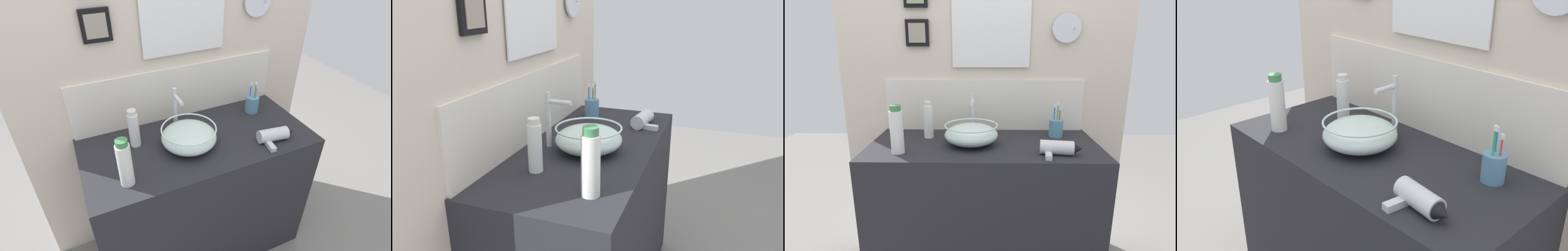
{
  "view_description": "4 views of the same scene",
  "coord_description": "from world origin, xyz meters",
  "views": [
    {
      "loc": [
        -0.56,
        -1.17,
        1.84
      ],
      "look_at": [
        -0.02,
        0.0,
        0.96
      ],
      "focal_mm": 28.0,
      "sensor_mm": 36.0,
      "label": 1
    },
    {
      "loc": [
        -1.49,
        -0.53,
        1.48
      ],
      "look_at": [
        -0.02,
        0.0,
        0.96
      ],
      "focal_mm": 35.0,
      "sensor_mm": 36.0,
      "label": 2
    },
    {
      "loc": [
        0.01,
        -1.57,
        1.38
      ],
      "look_at": [
        -0.02,
        0.0,
        0.96
      ],
      "focal_mm": 28.0,
      "sensor_mm": 36.0,
      "label": 3
    },
    {
      "loc": [
        1.06,
        -1.0,
        1.59
      ],
      "look_at": [
        -0.02,
        0.0,
        0.96
      ],
      "focal_mm": 40.0,
      "sensor_mm": 36.0,
      "label": 4
    }
  ],
  "objects": [
    {
      "name": "faucet",
      "position": [
        -0.07,
        0.15,
        1.0
      ],
      "size": [
        0.02,
        0.12,
        0.25
      ],
      "color": "silver",
      "rests_on": "vanity_counter"
    },
    {
      "name": "hair_drier",
      "position": [
        0.37,
        -0.17,
        0.89
      ],
      "size": [
        0.21,
        0.14,
        0.07
      ],
      "color": "silver",
      "rests_on": "vanity_counter"
    },
    {
      "name": "shampoo_bottle",
      "position": [
        -0.32,
        0.1,
        0.96
      ],
      "size": [
        0.05,
        0.05,
        0.21
      ],
      "color": "white",
      "rests_on": "vanity_counter"
    },
    {
      "name": "vanity_counter",
      "position": [
        0.0,
        0.0,
        0.43
      ],
      "size": [
        1.23,
        0.56,
        0.86
      ],
      "primitive_type": "cube",
      "color": "#232328",
      "rests_on": "ground"
    },
    {
      "name": "toothbrush_cup",
      "position": [
        0.42,
        0.13,
        0.91
      ],
      "size": [
        0.08,
        0.08,
        0.2
      ],
      "color": "#598CB2",
      "rests_on": "vanity_counter"
    },
    {
      "name": "lotion_bottle",
      "position": [
        -0.42,
        -0.15,
        0.97
      ],
      "size": [
        0.06,
        0.06,
        0.24
      ],
      "color": "white",
      "rests_on": "vanity_counter"
    },
    {
      "name": "back_panel",
      "position": [
        -0.0,
        0.31,
        1.2
      ],
      "size": [
        1.75,
        0.1,
        2.4
      ],
      "color": "beige",
      "rests_on": "ground"
    },
    {
      "name": "glass_bowl_sink",
      "position": [
        -0.07,
        -0.02,
        0.91
      ],
      "size": [
        0.28,
        0.28,
        0.11
      ],
      "color": "silver",
      "rests_on": "vanity_counter"
    }
  ]
}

